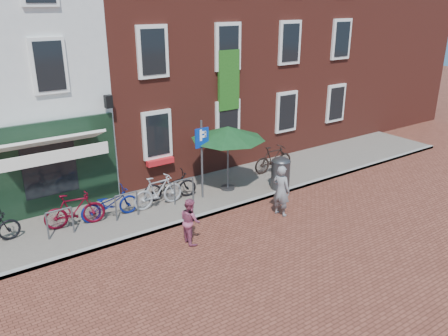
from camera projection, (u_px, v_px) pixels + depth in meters
ground at (190, 222)px, 13.77m from camera, size 80.00×80.00×0.00m
sidewalk at (193, 197)px, 15.44m from camera, size 24.00×3.00×0.10m
building_brick_mid at (141, 36)px, 18.49m from camera, size 6.00×8.00×10.00m
building_brick_right at (256, 31)px, 21.70m from camera, size 6.00×8.00×10.00m
filler_right at (346, 36)px, 25.35m from camera, size 7.00×8.00×9.00m
litter_bin at (281, 171)px, 15.84m from camera, size 0.66×0.66×1.22m
parking_sign at (202, 149)px, 14.71m from camera, size 0.50×0.07×2.68m
parasol at (228, 130)px, 15.24m from camera, size 2.57×2.57×2.38m
woman at (281, 191)px, 14.00m from camera, size 0.54×0.68×1.64m
boy at (190, 221)px, 12.43m from camera, size 0.56×0.68×1.32m
bicycle_1 at (75, 210)px, 13.16m from camera, size 1.80×0.81×1.04m
bicycle_2 at (110, 204)px, 13.70m from camera, size 1.81×0.68×0.94m
bicycle_3 at (158, 191)px, 14.46m from camera, size 1.75×0.53×1.04m
bicycle_4 at (170, 186)px, 15.03m from camera, size 1.89×1.02×0.94m
bicycle_5 at (273, 159)px, 17.41m from camera, size 1.76×0.58×1.04m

